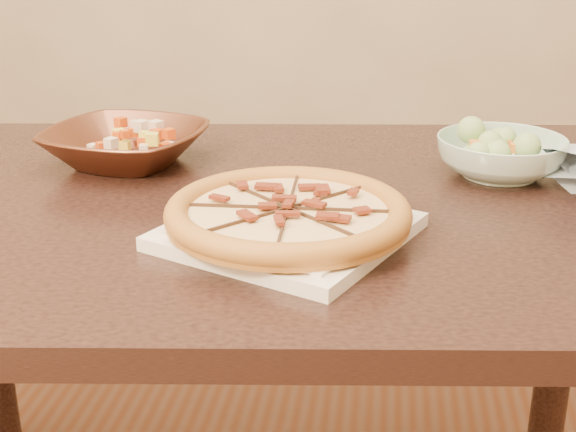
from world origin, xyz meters
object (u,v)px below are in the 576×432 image
object	(u,v)px
salad_bowl	(500,157)
plate	(288,230)
pizza	(288,213)
bronze_bowl	(126,146)
dining_table	(220,265)

from	to	relation	value
salad_bowl	plate	bearing A→B (deg)	-135.01
pizza	bronze_bowl	bearing A→B (deg)	137.13
plate	salad_bowl	bearing A→B (deg)	44.99
bronze_bowl	pizza	bearing A→B (deg)	-42.87
dining_table	salad_bowl	size ratio (longest dim) A/B	7.16
plate	dining_table	bearing A→B (deg)	131.25
dining_table	plate	world-z (taller)	plate
pizza	plate	bearing A→B (deg)	-2.30
bronze_bowl	salad_bowl	xyz separation A→B (m)	(0.60, 0.01, 0.00)
pizza	salad_bowl	bearing A→B (deg)	44.99
dining_table	bronze_bowl	distance (m)	0.27
plate	bronze_bowl	distance (m)	0.42
plate	pizza	bearing A→B (deg)	177.70
dining_table	plate	xyz separation A→B (m)	(0.12, -0.14, 0.12)
plate	pizza	distance (m)	0.02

